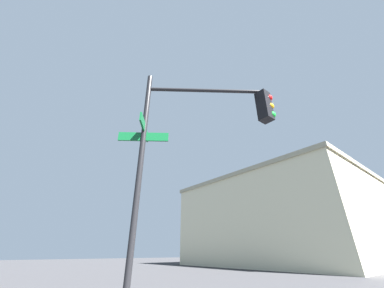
{
  "coord_description": "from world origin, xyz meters",
  "views": [
    {
      "loc": [
        -2.96,
        -8.63,
        1.27
      ],
      "look_at": [
        -6.74,
        -5.58,
        3.68
      ],
      "focal_mm": 20.43,
      "sensor_mm": 36.0,
      "label": 1
    }
  ],
  "objects": [
    {
      "name": "building_stucco",
      "position": [
        -16.91,
        18.82,
        4.3
      ],
      "size": [
        18.12,
        21.95,
        8.58
      ],
      "color": "beige",
      "rests_on": "ground_plane"
    },
    {
      "name": "traffic_signal_near",
      "position": [
        -6.15,
        -5.72,
        3.74
      ],
      "size": [
        2.29,
        2.94,
        5.31
      ],
      "color": "black",
      "rests_on": "ground_plane"
    }
  ]
}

